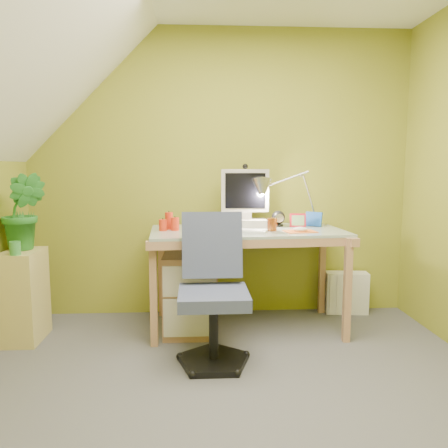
{
  "coord_description": "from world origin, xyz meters",
  "views": [
    {
      "loc": [
        -0.17,
        -2.11,
        1.25
      ],
      "look_at": [
        0.0,
        1.0,
        0.85
      ],
      "focal_mm": 35.0,
      "sensor_mm": 36.0,
      "label": 1
    }
  ],
  "objects": [
    {
      "name": "photo_frame_blue",
      "position": [
        0.75,
        1.35,
        0.84
      ],
      "size": [
        0.12,
        0.09,
        0.12
      ],
      "primitive_type": "cube",
      "rotation": [
        0.0,
        0.0,
        -0.62
      ],
      "color": "#16459B",
      "rests_on": "desk"
    },
    {
      "name": "task_chair",
      "position": [
        -0.09,
        0.56,
        0.45
      ],
      "size": [
        0.5,
        0.5,
        0.9
      ],
      "primitive_type": null,
      "rotation": [
        0.0,
        0.0,
        0.01
      ],
      "color": "#404869",
      "rests_on": "floor"
    },
    {
      "name": "desk",
      "position": [
        0.19,
        1.19,
        0.39
      ],
      "size": [
        1.5,
        0.83,
        0.78
      ],
      "primitive_type": null,
      "rotation": [
        0.0,
        0.0,
        0.07
      ],
      "color": "tan",
      "rests_on": "floor"
    },
    {
      "name": "speaker_left",
      "position": [
        -0.08,
        1.35,
        0.84
      ],
      "size": [
        0.12,
        0.12,
        0.12
      ],
      "primitive_type": null,
      "rotation": [
        0.0,
        0.0,
        -0.22
      ],
      "color": "black",
      "rests_on": "desk"
    },
    {
      "name": "green_cup",
      "position": [
        -1.43,
        0.88,
        0.71
      ],
      "size": [
        0.08,
        0.08,
        0.09
      ],
      "primitive_type": "cylinder",
      "rotation": [
        0.0,
        0.0,
        -0.1
      ],
      "color": "#39893D",
      "rests_on": "side_ledge"
    },
    {
      "name": "wall_back",
      "position": [
        0.0,
        1.6,
        1.2
      ],
      "size": [
        3.2,
        0.01,
        2.4
      ],
      "primitive_type": "cube",
      "color": "olive",
      "rests_on": "floor"
    },
    {
      "name": "mousepad",
      "position": [
        0.57,
        1.05,
        0.78
      ],
      "size": [
        0.25,
        0.19,
        0.01
      ],
      "primitive_type": "cube",
      "rotation": [
        0.0,
        0.0,
        0.16
      ],
      "color": "orange",
      "rests_on": "desk"
    },
    {
      "name": "slope_ceiling",
      "position": [
        -1.0,
        0.0,
        1.85
      ],
      "size": [
        1.1,
        3.2,
        1.1
      ],
      "primitive_type": "cube",
      "color": "white",
      "rests_on": "wall_left"
    },
    {
      "name": "monitor",
      "position": [
        0.19,
        1.37,
        1.05
      ],
      "size": [
        0.4,
        0.23,
        0.54
      ],
      "primitive_type": null,
      "rotation": [
        0.0,
        0.0,
        -0.01
      ],
      "color": "#B6AEA4",
      "rests_on": "desk"
    },
    {
      "name": "candle_cluster",
      "position": [
        -0.41,
        1.2,
        0.85
      ],
      "size": [
        0.18,
        0.16,
        0.13
      ],
      "primitive_type": null,
      "rotation": [
        0.0,
        0.0,
        -0.02
      ],
      "color": "red",
      "rests_on": "desk"
    },
    {
      "name": "photo_frame_red",
      "position": [
        0.61,
        1.31,
        0.84
      ],
      "size": [
        0.13,
        0.03,
        0.11
      ],
      "primitive_type": "cube",
      "rotation": [
        0.0,
        0.0,
        -0.12
      ],
      "color": "red",
      "rests_on": "desk"
    },
    {
      "name": "desk_lamp",
      "position": [
        0.64,
        1.37,
        1.1
      ],
      "size": [
        0.61,
        0.29,
        0.64
      ],
      "primitive_type": null,
      "rotation": [
        0.0,
        0.0,
        0.07
      ],
      "color": "silver",
      "rests_on": "desk"
    },
    {
      "name": "amber_tumbler",
      "position": [
        0.37,
        1.11,
        0.83
      ],
      "size": [
        0.08,
        0.08,
        0.1
      ],
      "primitive_type": "cylinder",
      "rotation": [
        0.0,
        0.0,
        -0.03
      ],
      "color": "#994816",
      "rests_on": "desk"
    },
    {
      "name": "side_ledge",
      "position": [
        -1.45,
        1.03,
        0.33
      ],
      "size": [
        0.25,
        0.38,
        0.66
      ],
      "primitive_type": "cube",
      "color": "tan",
      "rests_on": "floor"
    },
    {
      "name": "keyboard",
      "position": [
        0.11,
        1.05,
        0.79
      ],
      "size": [
        0.43,
        0.26,
        0.02
      ],
      "primitive_type": "cube",
      "rotation": [
        0.0,
        0.0,
        -0.34
      ],
      "color": "white",
      "rests_on": "desk"
    },
    {
      "name": "radiator",
      "position": [
        1.09,
        1.5,
        0.18
      ],
      "size": [
        0.37,
        0.18,
        0.36
      ],
      "primitive_type": "cube",
      "rotation": [
        0.0,
        0.0,
        -0.1
      ],
      "color": "white",
      "rests_on": "floor"
    },
    {
      "name": "speaker_right",
      "position": [
        0.46,
        1.35,
        0.85
      ],
      "size": [
        0.11,
        0.11,
        0.13
      ],
      "primitive_type": null,
      "rotation": [
        0.0,
        0.0,
        0.01
      ],
      "color": "black",
      "rests_on": "desk"
    },
    {
      "name": "wall_front",
      "position": [
        0.0,
        -1.6,
        1.2
      ],
      "size": [
        3.2,
        0.01,
        2.4
      ],
      "primitive_type": "cube",
      "color": "olive",
      "rests_on": "floor"
    },
    {
      "name": "photo_frame_green",
      "position": [
        -0.21,
        1.33,
        0.84
      ],
      "size": [
        0.12,
        0.06,
        0.11
      ],
      "primitive_type": "cube",
      "rotation": [
        0.0,
        0.0,
        0.38
      ],
      "color": "#B2C588",
      "rests_on": "desk"
    },
    {
      "name": "potted_plant",
      "position": [
        -1.44,
        1.08,
        0.94
      ],
      "size": [
        0.32,
        0.26,
        0.56
      ],
      "primitive_type": "imported",
      "rotation": [
        0.0,
        0.0,
        0.06
      ],
      "color": "#267426",
      "rests_on": "side_ledge"
    },
    {
      "name": "mouse",
      "position": [
        0.57,
        1.05,
        0.8
      ],
      "size": [
        0.11,
        0.07,
        0.04
      ],
      "primitive_type": "ellipsoid",
      "rotation": [
        0.0,
        0.0,
        -0.03
      ],
      "color": "white",
      "rests_on": "mousepad"
    },
    {
      "name": "floor",
      "position": [
        0.0,
        0.0,
        -0.01
      ],
      "size": [
        3.2,
        3.2,
        0.01
      ],
      "primitive_type": "cube",
      "color": "#545459",
      "rests_on": "ground"
    }
  ]
}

